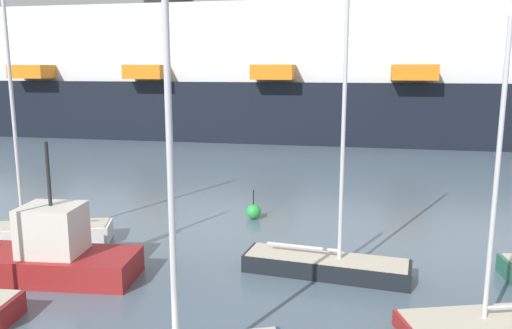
# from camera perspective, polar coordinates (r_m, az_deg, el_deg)

# --- Properties ---
(sailboat_2) EXTENTS (6.67, 2.74, 12.01)m
(sailboat_2) POSITION_cam_1_polar(r_m,az_deg,el_deg) (20.69, 7.82, -10.55)
(sailboat_2) COLOR black
(sailboat_2) RESTS_ON ground_plane
(sailboat_6) EXTENTS (6.99, 3.40, 12.26)m
(sailboat_6) POSITION_cam_1_polar(r_m,az_deg,el_deg) (26.12, -23.32, -6.68)
(sailboat_6) COLOR white
(sailboat_6) RESTS_ON ground_plane
(sailboat_7) EXTENTS (6.33, 3.35, 9.46)m
(sailboat_7) POSITION_cam_1_polar(r_m,az_deg,el_deg) (18.03, 25.34, -15.35)
(sailboat_7) COLOR maroon
(sailboat_7) RESTS_ON ground_plane
(fishing_boat_0) EXTENTS (7.07, 2.76, 5.34)m
(fishing_boat_0) POSITION_cam_1_polar(r_m,az_deg,el_deg) (21.57, -22.07, -9.23)
(fishing_boat_0) COLOR maroon
(fishing_boat_0) RESTS_ON ground_plane
(channel_buoy_1) EXTENTS (0.80, 0.80, 1.61)m
(channel_buoy_1) POSITION_cam_1_polar(r_m,az_deg,el_deg) (27.72, -0.28, -5.25)
(channel_buoy_1) COLOR green
(channel_buoy_1) RESTS_ON ground_plane
(cruise_ship) EXTENTS (119.26, 24.29, 20.97)m
(cruise_ship) POSITION_cam_1_polar(r_m,az_deg,el_deg) (61.10, 9.66, 9.35)
(cruise_ship) COLOR black
(cruise_ship) RESTS_ON ground_plane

